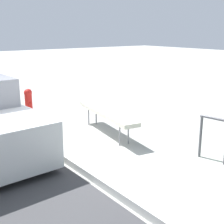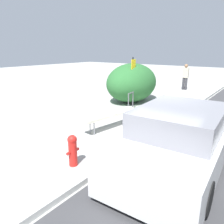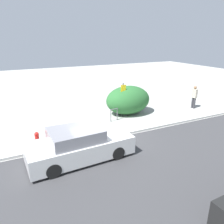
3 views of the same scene
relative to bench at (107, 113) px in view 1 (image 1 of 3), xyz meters
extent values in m
plane|color=#9E9E99|center=(0.42, -1.48, -0.49)|extent=(60.00, 60.00, 0.00)
cube|color=#B7B7B2|center=(0.42, -1.48, -0.42)|extent=(60.00, 0.20, 0.13)
cylinder|color=gray|center=(-0.81, 0.03, -0.26)|extent=(0.04, 0.04, 0.45)
cylinder|color=gray|center=(0.78, -0.23, -0.26)|extent=(0.04, 0.04, 0.45)
cylinder|color=gray|center=(-0.78, 0.23, -0.26)|extent=(0.04, 0.04, 0.45)
cylinder|color=gray|center=(0.81, -0.03, -0.26)|extent=(0.04, 0.04, 0.45)
cube|color=beige|center=(0.00, 0.00, 0.01)|extent=(2.33, 0.75, 0.09)
cylinder|color=#515156|center=(2.14, 0.61, -0.09)|extent=(0.05, 0.05, 0.80)
cylinder|color=#515156|center=(2.39, 0.65, 0.31)|extent=(0.55, 0.13, 0.05)
cylinder|color=red|center=(-2.54, -0.82, -0.19)|extent=(0.20, 0.20, 0.60)
sphere|color=red|center=(-2.54, -0.82, 0.17)|extent=(0.22, 0.22, 0.22)
cylinder|color=red|center=(-2.68, -0.82, -0.13)|extent=(0.08, 0.07, 0.07)
cylinder|color=red|center=(-2.40, -0.82, -0.13)|extent=(0.08, 0.07, 0.07)
cylinder|color=black|center=(0.39, -1.89, -0.19)|extent=(0.61, 0.21, 0.60)
camera|label=1|loc=(5.54, -4.01, 1.84)|focal=50.00mm
camera|label=2|loc=(-5.73, -4.32, 2.17)|focal=35.00mm
camera|label=3|loc=(-3.45, -11.11, 4.62)|focal=35.00mm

